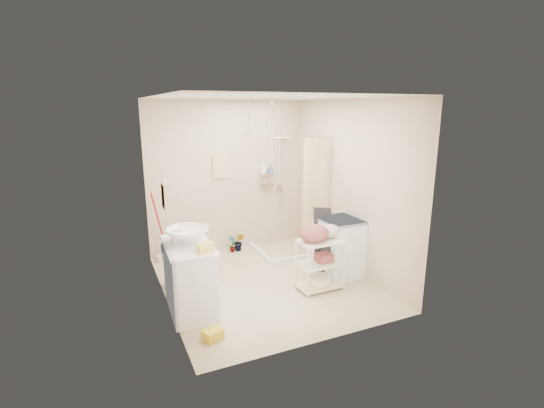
{
  "coord_description": "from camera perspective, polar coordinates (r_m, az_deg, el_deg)",
  "views": [
    {
      "loc": [
        -2.07,
        -4.84,
        2.47
      ],
      "look_at": [
        0.22,
        0.25,
        1.1
      ],
      "focal_mm": 26.0,
      "sensor_mm": 36.0,
      "label": 1
    }
  ],
  "objects": [
    {
      "name": "counter_basket",
      "position": [
        4.59,
        -9.65,
        -6.17
      ],
      "size": [
        0.21,
        0.17,
        0.1
      ],
      "primitive_type": "cube",
      "rotation": [
        0.0,
        0.0,
        0.17
      ],
      "color": "#EDD550",
      "rests_on": "vanity"
    },
    {
      "name": "shower",
      "position": [
        6.73,
        2.15,
        1.64
      ],
      "size": [
        1.1,
        1.1,
        2.1
      ],
      "primitive_type": null,
      "color": "silver",
      "rests_on": "ground"
    },
    {
      "name": "wall_right",
      "position": [
        6.07,
        11.25,
        2.46
      ],
      "size": [
        0.04,
        3.2,
        2.6
      ],
      "primitive_type": "cube",
      "color": "beige",
      "rests_on": "ground"
    },
    {
      "name": "wall_left",
      "position": [
        5.03,
        -15.83,
        -0.16
      ],
      "size": [
        0.04,
        3.2,
        2.6
      ],
      "primitive_type": "cube",
      "color": "beige",
      "rests_on": "ground"
    },
    {
      "name": "ceiling",
      "position": [
        5.27,
        -1.06,
        15.25
      ],
      "size": [
        2.8,
        3.2,
        0.04
      ],
      "primitive_type": "cube",
      "color": "silver",
      "rests_on": "ground"
    },
    {
      "name": "laundry_rack",
      "position": [
        5.51,
        7.01,
        -8.0
      ],
      "size": [
        0.63,
        0.38,
        0.86
      ],
      "primitive_type": null,
      "rotation": [
        0.0,
        0.0,
        0.02
      ],
      "color": "beige",
      "rests_on": "ground"
    },
    {
      "name": "wall_back",
      "position": [
        6.87,
        -6.27,
        3.94
      ],
      "size": [
        2.8,
        0.04,
        2.6
      ],
      "primitive_type": "cube",
      "color": "beige",
      "rests_on": "ground"
    },
    {
      "name": "washing_machine",
      "position": [
        6.02,
        9.79,
        -6.14
      ],
      "size": [
        0.6,
        0.62,
        0.87
      ],
      "primitive_type": "cube",
      "rotation": [
        0.0,
        0.0,
        0.01
      ],
      "color": "silver",
      "rests_on": "ground"
    },
    {
      "name": "floor",
      "position": [
        5.82,
        -0.94,
        -11.3
      ],
      "size": [
        3.2,
        3.2,
        0.0
      ],
      "primitive_type": "plane",
      "color": "beige",
      "rests_on": "ground"
    },
    {
      "name": "hanging_towel",
      "position": [
        6.77,
        -7.48,
        5.48
      ],
      "size": [
        0.28,
        0.03,
        0.42
      ],
      "primitive_type": "cube",
      "color": "#CAB587",
      "rests_on": "wall_back"
    },
    {
      "name": "ironing_board",
      "position": [
        5.93,
        7.42,
        -5.41
      ],
      "size": [
        0.3,
        0.09,
        1.06
      ],
      "primitive_type": null,
      "rotation": [
        0.0,
        0.0,
        0.02
      ],
      "color": "black",
      "rests_on": "ground"
    },
    {
      "name": "vanity",
      "position": [
        5.03,
        -11.85,
        -10.38
      ],
      "size": [
        0.59,
        1.0,
        0.86
      ],
      "primitive_type": "cube",
      "rotation": [
        0.0,
        0.0,
        -0.04
      ],
      "color": "silver",
      "rests_on": "ground"
    },
    {
      "name": "towel_ring",
      "position": [
        4.8,
        -15.37,
        1.31
      ],
      "size": [
        0.04,
        0.22,
        0.34
      ],
      "primitive_type": null,
      "color": "#D6C084",
      "rests_on": "wall_left"
    },
    {
      "name": "potted_plant_b",
      "position": [
        6.99,
        -4.8,
        -5.47
      ],
      "size": [
        0.23,
        0.21,
        0.33
      ],
      "primitive_type": "imported",
      "rotation": [
        0.0,
        0.0,
        -0.42
      ],
      "color": "#955629",
      "rests_on": "ground"
    },
    {
      "name": "floor_basket",
      "position": [
        4.56,
        -8.58,
        -17.93
      ],
      "size": [
        0.35,
        0.31,
        0.16
      ],
      "primitive_type": "cube",
      "rotation": [
        0.0,
        0.0,
        0.35
      ],
      "color": "yellow",
      "rests_on": "ground"
    },
    {
      "name": "wall_front",
      "position": [
        4.02,
        8.03,
        -3.22
      ],
      "size": [
        2.8,
        0.04,
        2.6
      ],
      "primitive_type": "cube",
      "color": "beige",
      "rests_on": "ground"
    },
    {
      "name": "potted_plant_a",
      "position": [
        6.94,
        -5.78,
        -5.79
      ],
      "size": [
        0.19,
        0.18,
        0.3
      ],
      "primitive_type": "imported",
      "rotation": [
        0.0,
        0.0,
        0.7
      ],
      "color": "brown",
      "rests_on": "ground"
    },
    {
      "name": "shampoo_bottle_a",
      "position": [
        6.96,
        -1.27,
        5.27
      ],
      "size": [
        0.1,
        0.1,
        0.23
      ],
      "primitive_type": "imported",
      "rotation": [
        0.0,
        0.0,
        -0.19
      ],
      "color": "silver",
      "rests_on": "shower"
    },
    {
      "name": "toilet",
      "position": [
        5.78,
        -12.29,
        -8.25
      ],
      "size": [
        0.64,
        0.37,
        0.66
      ],
      "primitive_type": "imported",
      "rotation": [
        0.0,
        0.0,
        1.57
      ],
      "color": "white",
      "rests_on": "ground"
    },
    {
      "name": "sink",
      "position": [
        4.92,
        -12.12,
        -4.44
      ],
      "size": [
        0.6,
        0.6,
        0.18
      ],
      "primitive_type": "imported",
      "rotation": [
        0.0,
        0.0,
        0.17
      ],
      "color": "white",
      "rests_on": "vanity"
    },
    {
      "name": "shampoo_bottle_b",
      "position": [
        7.05,
        -0.23,
        5.06
      ],
      "size": [
        0.07,
        0.07,
        0.15
      ],
      "primitive_type": "imported",
      "rotation": [
        0.0,
        0.0,
        0.07
      ],
      "color": "#4259A8",
      "rests_on": "shower"
    },
    {
      "name": "tp_holder",
      "position": [
        5.24,
        -15.07,
        -6.16
      ],
      "size": [
        0.08,
        0.12,
        0.14
      ],
      "primitive_type": null,
      "color": "white",
      "rests_on": "wall_left"
    },
    {
      "name": "mop",
      "position": [
        6.6,
        -16.23,
        -3.26
      ],
      "size": [
        0.14,
        0.14,
        1.19
      ],
      "primitive_type": null,
      "rotation": [
        0.0,
        0.0,
        -0.32
      ],
      "color": "#9D030E",
      "rests_on": "ground"
    }
  ]
}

